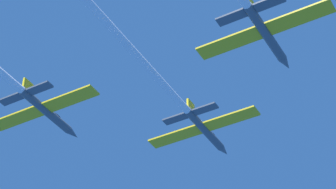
% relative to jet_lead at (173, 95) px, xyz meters
% --- Properties ---
extents(jet_lead, '(18.51, 43.42, 3.07)m').
position_rel_jet_lead_xyz_m(jet_lead, '(0.00, 0.00, 0.00)').
color(jet_lead, '#4C5660').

